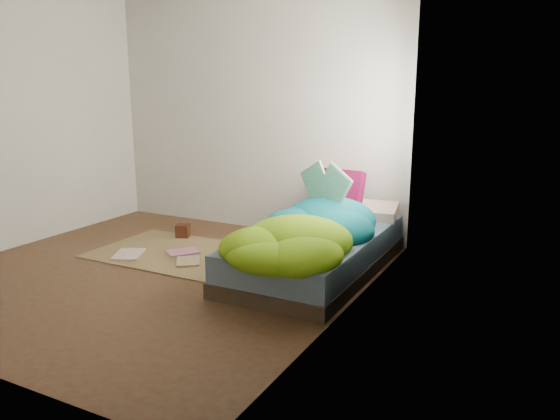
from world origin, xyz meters
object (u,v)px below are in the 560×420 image
object	(u,v)px
bed	(317,252)
floor_book_b	(180,249)
open_book	(325,173)
wooden_box	(183,231)
pillow_magenta	(340,192)
floor_book_a	(116,254)

from	to	relation	value
bed	floor_book_b	size ratio (longest dim) A/B	6.94
bed	floor_book_b	world-z (taller)	bed
bed	open_book	bearing A→B (deg)	100.42
floor_book_b	wooden_box	bearing A→B (deg)	159.25
open_book	wooden_box	bearing A→B (deg)	-160.94
bed	wooden_box	xyz separation A→B (m)	(-1.68, 0.29, -0.09)
bed	pillow_magenta	size ratio (longest dim) A/B	4.56
pillow_magenta	floor_book_a	world-z (taller)	pillow_magenta
wooden_box	floor_book_a	size ratio (longest dim) A/B	0.39
open_book	wooden_box	xyz separation A→B (m)	(-1.63, 0.04, -0.75)
wooden_box	bed	bearing A→B (deg)	-9.91
bed	wooden_box	world-z (taller)	bed
wooden_box	floor_book_b	distance (m)	0.50
open_book	bed	bearing A→B (deg)	-59.25
bed	floor_book_a	world-z (taller)	bed
floor_book_a	pillow_magenta	bearing A→B (deg)	10.53
floor_book_b	bed	bearing A→B (deg)	40.87
wooden_box	open_book	bearing A→B (deg)	-1.28
pillow_magenta	floor_book_b	size ratio (longest dim) A/B	1.52
open_book	floor_book_a	distance (m)	2.12
bed	open_book	size ratio (longest dim) A/B	4.10
wooden_box	floor_book_a	bearing A→B (deg)	-101.19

